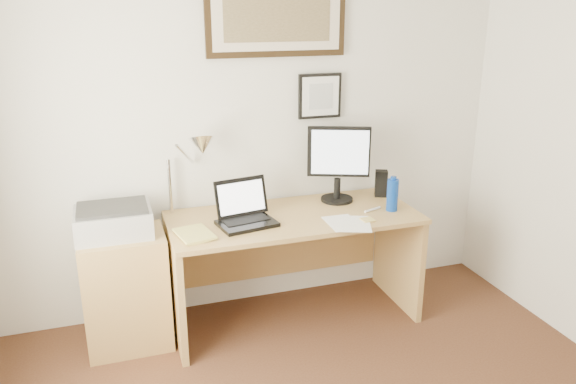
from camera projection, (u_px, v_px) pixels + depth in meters
name	position (u px, v px, depth m)	size (l,w,h in m)	color
wall_back	(255.00, 129.00, 3.73)	(3.50, 0.02, 2.50)	silver
side_cabinet	(127.00, 290.00, 3.45)	(0.50, 0.40, 0.73)	#A88046
water_bottle	(392.00, 195.00, 3.65)	(0.07, 0.07, 0.21)	#0B3594
bottle_cap	(394.00, 178.00, 3.62)	(0.04, 0.04, 0.02)	#0B3594
speaker	(381.00, 183.00, 3.94)	(0.08, 0.07, 0.19)	black
paper_sheet_a	(342.00, 223.00, 3.47)	(0.19, 0.27, 0.00)	white
paper_sheet_b	(355.00, 224.00, 3.45)	(0.19, 0.27, 0.00)	white
sticky_pad	(368.00, 220.00, 3.51)	(0.08, 0.08, 0.01)	#DBC167
marker_pen	(373.00, 210.00, 3.68)	(0.02, 0.02, 0.14)	white
book	(179.00, 238.00, 3.23)	(0.19, 0.26, 0.02)	#D0C562
desk	(290.00, 244.00, 3.75)	(1.60, 0.70, 0.75)	#A88046
laptop	(245.00, 214.00, 3.46)	(0.38, 0.35, 0.26)	black
lcd_monitor	(339.00, 160.00, 3.77)	(0.40, 0.22, 0.52)	black
printer	(113.00, 221.00, 3.32)	(0.44, 0.34, 0.18)	#A3A3A6
desk_lamp	(199.00, 149.00, 3.46)	(0.29, 0.27, 0.53)	silver
picture_large	(277.00, 19.00, 3.53)	(0.92, 0.04, 0.47)	black
picture_small	(320.00, 96.00, 3.78)	(0.30, 0.03, 0.30)	black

